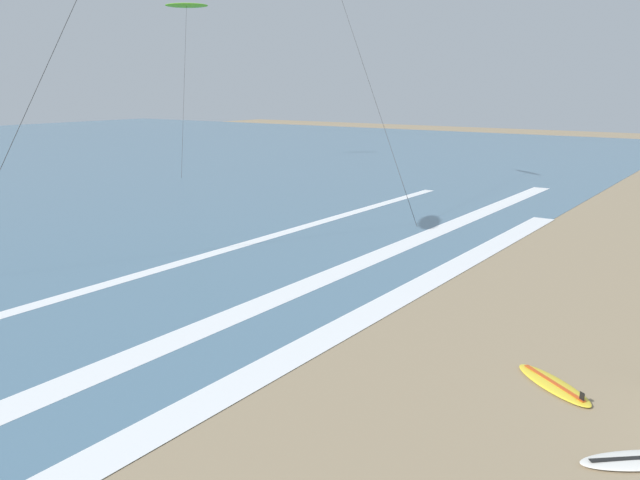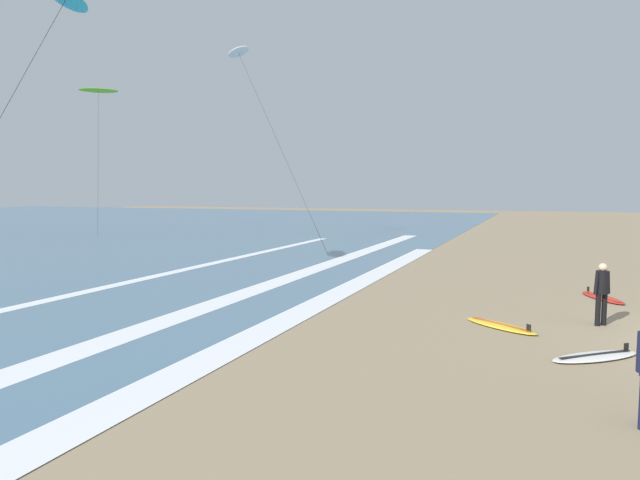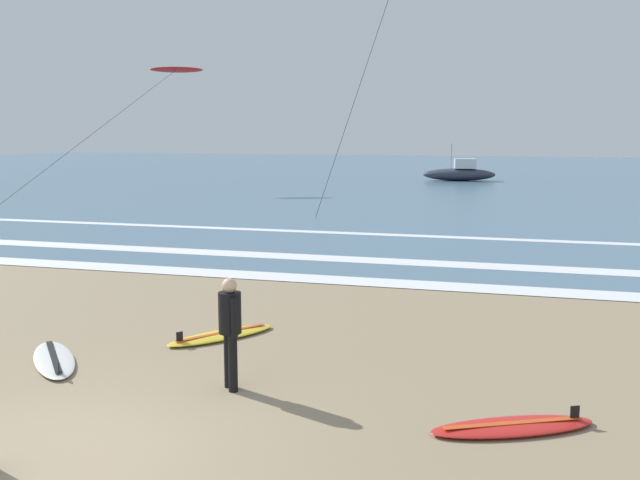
{
  "view_description": "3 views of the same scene",
  "coord_description": "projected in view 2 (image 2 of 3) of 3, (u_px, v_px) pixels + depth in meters",
  "views": [
    {
      "loc": [
        -13.01,
        1.61,
        5.99
      ],
      "look_at": [
        -1.05,
        9.93,
        2.55
      ],
      "focal_mm": 36.81,
      "sensor_mm": 36.0,
      "label": 1
    },
    {
      "loc": [
        -14.67,
        3.86,
        3.45
      ],
      "look_at": [
        -0.21,
        9.59,
        2.04
      ],
      "focal_mm": 31.59,
      "sensor_mm": 36.0,
      "label": 2
    },
    {
      "loc": [
        4.86,
        -6.69,
        3.62
      ],
      "look_at": [
        0.47,
        8.88,
        1.17
      ],
      "focal_mm": 40.68,
      "sensor_mm": 36.0,
      "label": 3
    }
  ],
  "objects": [
    {
      "name": "wave_foam_shoreline",
      "position": [
        286.0,
        320.0,
        14.83
      ],
      "size": [
        37.37,
        0.96,
        0.01
      ],
      "primitive_type": "cube",
      "color": "white",
      "rests_on": "ocean_surface"
    },
    {
      "name": "wave_foam_mid_break",
      "position": [
        222.0,
        301.0,
        17.28
      ],
      "size": [
        52.88,
        0.94,
        0.01
      ],
      "primitive_type": "cube",
      "color": "white",
      "rests_on": "ocean_surface"
    },
    {
      "name": "surfboard_right_spare",
      "position": [
        595.0,
        356.0,
        11.48
      ],
      "size": [
        1.82,
        1.99,
        0.25
      ],
      "color": "silver",
      "rests_on": "ground"
    },
    {
      "name": "wave_foam_outer_break",
      "position": [
        89.0,
        291.0,
        19.03
      ],
      "size": [
        43.78,
        0.56,
        0.01
      ],
      "primitive_type": "cube",
      "color": "white",
      "rests_on": "ocean_surface"
    },
    {
      "name": "surfboard_left_pile",
      "position": [
        602.0,
        298.0,
        17.71
      ],
      "size": [
        2.15,
        1.47,
        0.25
      ],
      "color": "red",
      "rests_on": "ground"
    },
    {
      "name": "surfer_background_far",
      "position": [
        602.0,
        288.0,
        14.19
      ],
      "size": [
        0.4,
        0.45,
        1.6
      ],
      "color": "black",
      "rests_on": "ground"
    },
    {
      "name": "surfboard_near_water",
      "position": [
        501.0,
        326.0,
        14.06
      ],
      "size": [
        1.71,
        2.06,
        0.25
      ],
      "color": "yellow",
      "rests_on": "ground"
    },
    {
      "name": "kite_lime_high_right",
      "position": [
        98.0,
        91.0,
        47.77
      ],
      "size": [
        7.75,
        6.93,
        12.04
      ],
      "color": "#70C628",
      "rests_on": "ground"
    },
    {
      "name": "kite_white_mid_center",
      "position": [
        239.0,
        53.0,
        35.81
      ],
      "size": [
        6.66,
        9.72,
        12.38
      ],
      "color": "white",
      "rests_on": "ground"
    }
  ]
}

